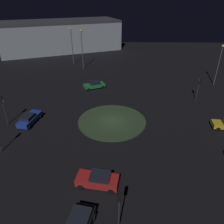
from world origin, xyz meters
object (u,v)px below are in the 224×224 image
Objects in this scene: store_building at (61,36)px; streetlamp_south at (72,42)px; car_red at (98,179)px; traffic_light_east at (3,105)px; traffic_light_north at (119,204)px; streetlamp_south_near at (82,44)px; traffic_light_southwest at (199,85)px; streetlamp_southwest at (220,59)px; car_green at (94,85)px; car_blue at (29,119)px.

streetlamp_south is at bearing 89.79° from store_building.
car_red is 0.99× the size of traffic_light_east.
streetlamp_south_near is (8.80, -42.06, 3.20)m from traffic_light_north.
streetlamp_south is at bearing -67.81° from traffic_light_southwest.
streetlamp_southwest is at bearing 160.87° from streetlamp_south_near.
car_blue is at bearing -146.89° from car_green.
traffic_light_southwest is 0.11× the size of store_building.
traffic_light_southwest is (-30.19, -8.74, -0.16)m from traffic_light_east.
streetlamp_south reaches higher than car_red.
car_red is 1.04× the size of traffic_light_north.
traffic_light_east is 22.56m from traffic_light_north.
streetlamp_south_near is (-4.29, -26.07, 5.44)m from car_blue.
car_red is 0.47× the size of streetlamp_south.
streetlamp_south is 1.13× the size of streetlamp_southwest.
car_blue is 46.85m from store_building.
car_red is at bearing 103.46° from streetlamp_south.
store_building is (9.89, -20.28, -1.54)m from streetlamp_south_near.
store_building is at bearing -64.01° from streetlamp_south_near.
streetlamp_southwest is at bearing 155.78° from streetlamp_south.
streetlamp_south is at bearing 8.99° from car_blue.
traffic_light_east is (3.14, 0.32, 2.38)m from car_blue.
store_building reaches higher than traffic_light_east.
traffic_light_north is at bearing 57.84° from streetlamp_southwest.
streetlamp_south_near is at bearing -19.13° from streetlamp_southwest.
car_green is 25.50m from streetlamp_southwest.
car_red is 43.53m from streetlamp_south.
car_red is at bearing 23.74° from traffic_light_southwest.
streetlamp_southwest is at bearing 20.54° from traffic_light_east.
streetlamp_southwest is (-28.93, 10.04, -0.85)m from streetlamp_south_near.
car_red reaches higher than car_blue.
streetlamp_south is 0.98× the size of streetlamp_south_near.
car_green is at bearing -20.66° from car_blue.
traffic_light_north is at bearing -129.88° from car_blue.
car_blue is 1.10× the size of traffic_light_north.
car_red is 0.97× the size of car_green.
traffic_light_north is 48.16m from streetlamp_south.
streetlamp_south is (-0.98, -30.54, 5.00)m from car_blue.
streetlamp_south is at bearing -67.65° from car_red.
car_red is 5.39m from traffic_light_north.
traffic_light_east reaches higher than traffic_light_north.
streetlamp_southwest reaches higher than car_blue.
traffic_light_east is 31.44m from traffic_light_southwest.
store_building is at bearing -65.07° from car_red.
streetlamp_south reaches higher than traffic_light_southwest.
store_building reaches higher than car_green.
streetlamp_south_near is at bearing 70.60° from traffic_light_east.
traffic_light_east is 39.93m from streetlamp_southwest.
car_blue is 15.84m from car_green.
traffic_light_east is at bearing 42.79° from traffic_light_north.
car_green is at bearing 90.10° from store_building.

